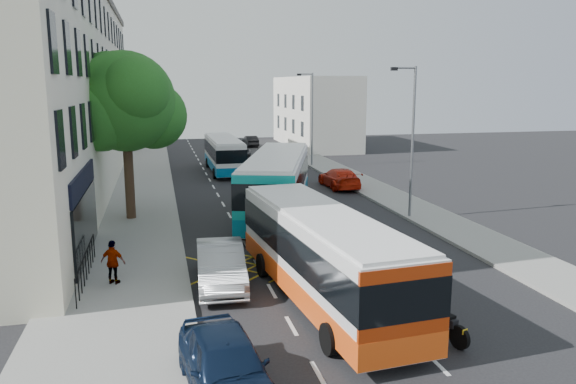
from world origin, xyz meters
TOP-DOWN VIEW (x-y plane):
  - ground at (0.00, 0.00)m, footprint 120.00×120.00m
  - pavement_left at (-8.50, 15.00)m, footprint 5.00×70.00m
  - pavement_right at (7.50, 15.00)m, footprint 3.00×70.00m
  - terrace_main at (-14.00, 24.49)m, footprint 8.30×45.00m
  - terrace_far at (-14.00, 55.00)m, footprint 8.00×20.00m
  - building_right at (11.00, 48.00)m, footprint 6.00×18.00m
  - street_tree at (-8.51, 14.97)m, footprint 6.30×5.70m
  - lamp_near at (6.20, 12.00)m, footprint 1.45×0.15m
  - lamp_far at (6.20, 32.00)m, footprint 1.45×0.15m
  - railings at (-9.70, 5.30)m, footprint 0.08×5.60m
  - bus_near at (-1.72, 1.75)m, footprint 3.56×11.17m
  - bus_mid at (-0.64, 14.17)m, footprint 6.45×12.63m
  - bus_far at (-1.62, 30.85)m, footprint 2.55×10.12m
  - motorbike at (0.76, -1.78)m, footprint 0.90×2.20m
  - parked_car_blue at (-5.60, -3.41)m, footprint 2.30×4.71m
  - parked_car_silver at (-4.90, 3.99)m, footprint 1.91×4.84m
  - red_hatchback at (5.45, 21.65)m, footprint 2.04×4.86m
  - distant_car_grey at (0.65, 40.07)m, footprint 2.60×5.37m
  - distant_car_silver at (5.31, 41.96)m, footprint 1.90×3.83m
  - distant_car_dark at (3.63, 49.35)m, footprint 1.50×3.85m
  - pedestrian_far at (-8.68, 4.65)m, footprint 1.02×0.77m

SIDE VIEW (x-z plane):
  - ground at x=0.00m, z-range 0.00..0.00m
  - pavement_left at x=-8.50m, z-range 0.00..0.15m
  - pavement_right at x=7.50m, z-range 0.00..0.15m
  - distant_car_dark at x=3.63m, z-range 0.00..1.25m
  - distant_car_silver at x=5.31m, z-range 0.00..1.26m
  - red_hatchback at x=5.45m, z-range 0.00..1.40m
  - railings at x=-9.70m, z-range 0.15..1.29m
  - distant_car_grey at x=0.65m, z-range 0.00..1.47m
  - parked_car_blue at x=-5.60m, z-range 0.00..1.55m
  - parked_car_silver at x=-4.90m, z-range 0.00..1.57m
  - motorbike at x=0.76m, z-range -0.06..1.96m
  - pedestrian_far at x=-8.68m, z-range 0.15..1.76m
  - bus_far at x=-1.62m, z-range 0.08..2.92m
  - bus_near at x=-1.72m, z-range 0.08..3.17m
  - bus_mid at x=-0.64m, z-range 0.09..3.56m
  - building_right at x=11.00m, z-range 0.00..8.00m
  - lamp_near at x=6.20m, z-range 0.62..8.62m
  - lamp_far at x=6.20m, z-range 0.62..8.62m
  - terrace_far at x=-14.00m, z-range 0.00..10.00m
  - street_tree at x=-8.51m, z-range 1.89..10.69m
  - terrace_main at x=-14.00m, z-range 0.01..13.51m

